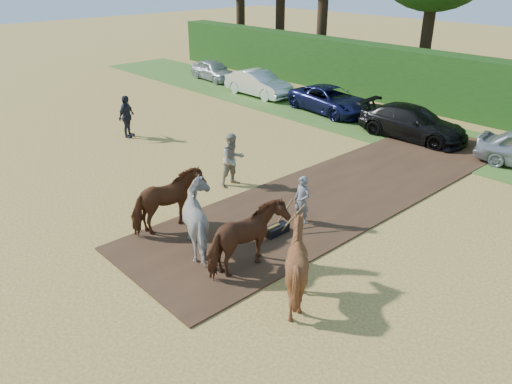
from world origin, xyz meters
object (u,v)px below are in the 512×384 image
Objects in this scene: spectator_near at (233,160)px; plough_team at (228,229)px; spectator_far at (127,117)px; parked_cars at (418,121)px.

spectator_near is 0.32× the size of plough_team.
spectator_far is at bearing 163.70° from plough_team.
parked_cars is (1.49, 9.68, -0.25)m from spectator_near.
spectator_near is 1.00× the size of spectator_far.
plough_team is at bearing -80.48° from parked_cars.
spectator_far is at bearing -132.20° from parked_cars.
spectator_near is at bearing -119.30° from spectator_far.
parked_cars is (-2.17, 12.94, -0.21)m from plough_team.
plough_team is (10.99, -3.21, -0.04)m from spectator_far.
parked_cars is (8.82, 9.72, -0.25)m from spectator_far.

